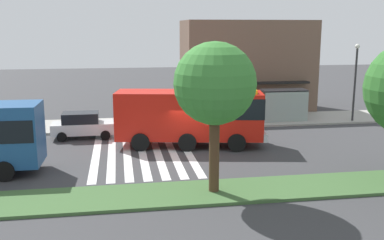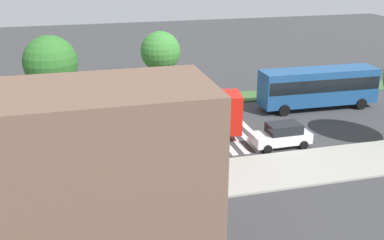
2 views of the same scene
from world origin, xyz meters
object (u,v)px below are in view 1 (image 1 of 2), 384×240
at_px(parked_car_west, 83,125).
at_px(bus_stop_shelter, 285,99).
at_px(median_tree_far_west, 215,84).
at_px(fire_truck, 195,115).
at_px(street_lamp, 355,76).
at_px(bench_near_shelter, 235,117).
at_px(bench_west_of_shelter, 182,119).

relative_size(parked_car_west, bus_stop_shelter, 1.22).
bearing_deg(median_tree_far_west, fire_truck, 86.24).
bearing_deg(fire_truck, street_lamp, 31.53).
distance_m(bus_stop_shelter, bench_near_shelter, 4.20).
bearing_deg(bench_near_shelter, bus_stop_shelter, -0.26).
distance_m(parked_car_west, median_tree_far_west, 14.02).
distance_m(bench_near_shelter, bench_west_of_shelter, 4.15).
xyz_separation_m(street_lamp, median_tree_far_west, (-14.09, -13.55, 1.24)).
relative_size(parked_car_west, bench_west_of_shelter, 2.67).
bearing_deg(street_lamp, bench_west_of_shelter, 176.77).
relative_size(fire_truck, parked_car_west, 2.23).
bearing_deg(median_tree_far_west, parked_car_west, 118.97).
relative_size(bus_stop_shelter, bench_near_shelter, 2.19).
relative_size(street_lamp, median_tree_far_west, 0.90).
xyz_separation_m(parked_car_west, street_lamp, (20.59, 1.80, 2.79)).
bearing_deg(bench_west_of_shelter, fire_truck, -90.50).
height_order(fire_truck, parked_car_west, fire_truck).
height_order(parked_car_west, street_lamp, street_lamp).
xyz_separation_m(bench_near_shelter, bench_west_of_shelter, (-4.15, 0.00, 0.00)).
height_order(fire_truck, street_lamp, street_lamp).
height_order(bus_stop_shelter, street_lamp, street_lamp).
relative_size(bus_stop_shelter, median_tree_far_west, 0.53).
distance_m(bus_stop_shelter, median_tree_far_west, 17.03).
bearing_deg(bench_west_of_shelter, bench_near_shelter, 0.00).
bearing_deg(median_tree_far_west, bench_west_of_shelter, 87.59).
xyz_separation_m(bench_west_of_shelter, median_tree_far_west, (-0.60, -14.31, 4.34)).
bearing_deg(bus_stop_shelter, bench_near_shelter, 179.74).
height_order(fire_truck, bench_near_shelter, fire_truck).
relative_size(fire_truck, bench_west_of_shelter, 5.95).
bearing_deg(bench_near_shelter, street_lamp, -4.66).
distance_m(parked_car_west, street_lamp, 20.86).
relative_size(bench_west_of_shelter, median_tree_far_west, 0.24).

